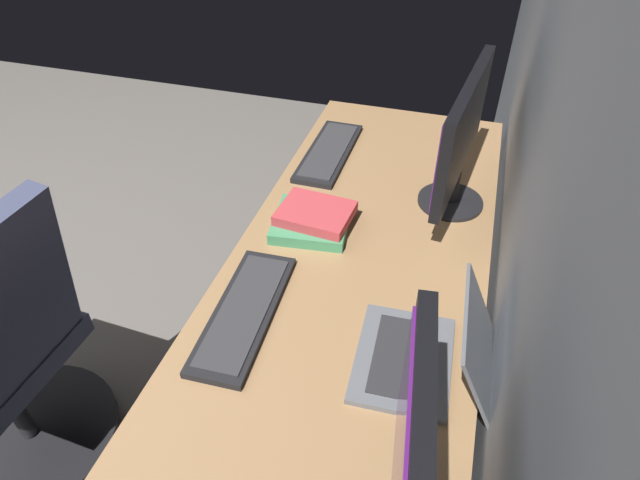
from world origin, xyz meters
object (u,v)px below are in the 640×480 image
object	(u,v)px
monitor_secondary	(462,136)
keyboard_main	(329,152)
laptop_leftmost	(432,353)
book_stack_near	(313,218)
office_chair	(3,365)
keyboard_spare	(244,312)
drawer_pedestal	(342,415)

from	to	relation	value
monitor_secondary	keyboard_main	xyz separation A→B (m)	(-0.17, -0.44, -0.22)
laptop_leftmost	book_stack_near	bearing A→B (deg)	-135.39
laptop_leftmost	keyboard_main	size ratio (longest dim) A/B	0.74
book_stack_near	office_chair	world-z (taller)	office_chair
office_chair	book_stack_near	bearing A→B (deg)	124.93
keyboard_spare	laptop_leftmost	bearing A→B (deg)	87.00
book_stack_near	monitor_secondary	bearing A→B (deg)	122.59
drawer_pedestal	monitor_secondary	size ratio (longest dim) A/B	1.28
office_chair	laptop_leftmost	bearing A→B (deg)	96.36
monitor_secondary	office_chair	distance (m)	1.46
keyboard_main	office_chair	bearing A→B (deg)	-36.50
keyboard_spare	book_stack_near	size ratio (longest dim) A/B	1.78
keyboard_main	book_stack_near	bearing A→B (deg)	9.52
drawer_pedestal	keyboard_main	xyz separation A→B (m)	(-0.75, -0.26, 0.39)
laptop_leftmost	office_chair	size ratio (longest dim) A/B	0.32
keyboard_main	office_chair	distance (m)	1.20
monitor_secondary	laptop_leftmost	size ratio (longest dim) A/B	1.75
laptop_leftmost	keyboard_spare	distance (m)	0.46
drawer_pedestal	keyboard_spare	xyz separation A→B (m)	(0.04, -0.25, 0.39)
book_stack_near	keyboard_spare	bearing A→B (deg)	-8.56
keyboard_main	office_chair	world-z (taller)	office_chair
drawer_pedestal	keyboard_main	world-z (taller)	keyboard_main
laptop_leftmost	keyboard_spare	size ratio (longest dim) A/B	0.73
monitor_secondary	drawer_pedestal	bearing A→B (deg)	-17.24
monitor_secondary	keyboard_spare	world-z (taller)	monitor_secondary
monitor_secondary	laptop_leftmost	bearing A→B (deg)	2.54
drawer_pedestal	laptop_leftmost	size ratio (longest dim) A/B	2.24
keyboard_main	keyboard_spare	bearing A→B (deg)	0.80
keyboard_main	office_chair	xyz separation A→B (m)	(0.94, -0.70, -0.28)
monitor_secondary	keyboard_spare	xyz separation A→B (m)	(0.62, -0.43, -0.22)
monitor_secondary	book_stack_near	size ratio (longest dim) A/B	2.27
keyboard_spare	office_chair	size ratio (longest dim) A/B	0.44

